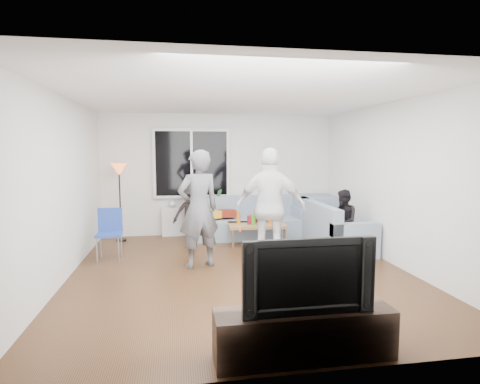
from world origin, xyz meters
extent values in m
cube|color=#56351C|center=(0.00, 0.00, -0.02)|extent=(5.00, 5.50, 0.04)
cube|color=white|center=(0.00, 0.00, 2.62)|extent=(5.00, 5.50, 0.04)
cube|color=silver|center=(0.00, 2.77, 1.30)|extent=(5.00, 0.04, 2.60)
cube|color=silver|center=(0.00, -2.77, 1.30)|extent=(5.00, 0.04, 2.60)
cube|color=silver|center=(-2.52, 0.00, 1.30)|extent=(0.04, 5.50, 2.60)
cube|color=silver|center=(2.52, 0.00, 1.30)|extent=(0.04, 5.50, 2.60)
cube|color=white|center=(-0.60, 2.69, 1.55)|extent=(1.62, 0.06, 1.47)
cube|color=black|center=(-0.60, 2.65, 1.55)|extent=(1.50, 0.02, 1.35)
cube|color=white|center=(-0.60, 2.64, 1.55)|extent=(0.05, 0.03, 1.35)
cube|color=silver|center=(-0.60, 2.65, 0.31)|extent=(1.30, 0.12, 0.62)
imported|color=#2B6C2E|center=(-0.05, 2.62, 0.81)|extent=(0.24, 0.21, 0.38)
imported|color=silver|center=(-1.02, 2.62, 0.70)|extent=(0.16, 0.16, 0.17)
cube|color=gray|center=(2.02, 2.27, 0.42)|extent=(0.85, 0.85, 0.85)
cube|color=gold|center=(-0.23, 2.25, 0.51)|extent=(0.48, 0.46, 0.14)
cube|color=maroon|center=(0.11, 2.33, 0.51)|extent=(0.36, 0.31, 0.13)
cube|color=#9D794C|center=(0.61, 1.68, 0.20)|extent=(1.13, 0.66, 0.40)
cylinder|color=maroon|center=(0.50, 1.67, 0.49)|extent=(0.17, 0.17, 0.17)
imported|color=#545459|center=(-0.60, 0.36, 0.92)|extent=(0.78, 0.64, 1.84)
imported|color=white|center=(0.54, 0.27, 0.94)|extent=(1.18, 0.75, 1.87)
imported|color=black|center=(2.02, 0.82, 0.57)|extent=(0.46, 0.58, 1.13)
imported|color=black|center=(-0.66, 2.30, 0.55)|extent=(0.75, 0.49, 1.10)
cube|color=#34221A|center=(0.16, -2.50, 0.22)|extent=(1.60, 0.40, 0.44)
imported|color=black|center=(0.16, -2.50, 0.77)|extent=(1.16, 0.15, 0.67)
cylinder|color=#45961B|center=(0.51, 1.51, 0.51)|extent=(0.08, 0.08, 0.22)
cylinder|color=orange|center=(0.26, 1.76, 0.52)|extent=(0.07, 0.07, 0.24)
cylinder|color=black|center=(0.93, 1.75, 0.51)|extent=(0.07, 0.07, 0.22)
cylinder|color=black|center=(0.62, 1.80, 0.51)|extent=(0.07, 0.07, 0.22)
cylinder|color=orange|center=(0.86, 1.56, 0.53)|extent=(0.07, 0.07, 0.26)
camera|label=1|loc=(-0.94, -5.65, 1.85)|focal=29.07mm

